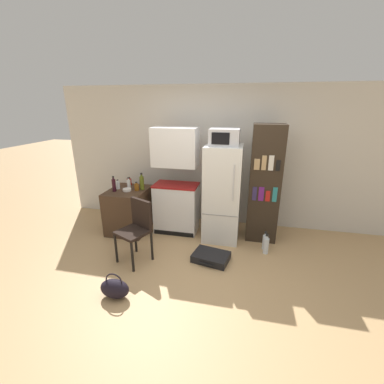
# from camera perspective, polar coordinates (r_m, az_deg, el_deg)

# --- Properties ---
(ground_plane) EXTENTS (24.00, 24.00, 0.00)m
(ground_plane) POSITION_cam_1_polar(r_m,az_deg,el_deg) (3.57, 0.13, -19.35)
(ground_plane) COLOR tan
(wall_back) EXTENTS (6.40, 0.10, 2.55)m
(wall_back) POSITION_cam_1_polar(r_m,az_deg,el_deg) (4.85, 7.59, 7.61)
(wall_back) COLOR beige
(wall_back) RESTS_ON ground_plane
(side_table) EXTENTS (0.66, 0.77, 0.78)m
(side_table) POSITION_cam_1_polar(r_m,az_deg,el_deg) (4.81, -13.80, -3.91)
(side_table) COLOR #422D1E
(side_table) RESTS_ON ground_plane
(kitchen_hutch) EXTENTS (0.77, 0.46, 1.86)m
(kitchen_hutch) POSITION_cam_1_polar(r_m,az_deg,el_deg) (4.49, -3.58, 1.39)
(kitchen_hutch) COLOR white
(kitchen_hutch) RESTS_ON ground_plane
(refrigerator) EXTENTS (0.59, 0.64, 1.60)m
(refrigerator) POSITION_cam_1_polar(r_m,az_deg,el_deg) (4.29, 6.76, -0.39)
(refrigerator) COLOR silver
(refrigerator) RESTS_ON ground_plane
(microwave) EXTENTS (0.46, 0.42, 0.26)m
(microwave) POSITION_cam_1_polar(r_m,az_deg,el_deg) (4.07, 7.26, 12.04)
(microwave) COLOR #B7B7BC
(microwave) RESTS_ON refrigerator
(bookshelf) EXTENTS (0.49, 0.38, 1.93)m
(bookshelf) POSITION_cam_1_polar(r_m,az_deg,el_deg) (4.35, 15.83, 1.56)
(bookshelf) COLOR #2D2319
(bookshelf) RESTS_ON ground_plane
(bottle_clear_short) EXTENTS (0.07, 0.07, 0.17)m
(bottle_clear_short) POSITION_cam_1_polar(r_m,az_deg,el_deg) (4.75, -16.14, 1.51)
(bottle_clear_short) COLOR silver
(bottle_clear_short) RESTS_ON side_table
(bottle_ketchup_red) EXTENTS (0.09, 0.09, 0.14)m
(bottle_ketchup_red) POSITION_cam_1_polar(r_m,az_deg,el_deg) (4.95, -13.79, 2.28)
(bottle_ketchup_red) COLOR #AD1914
(bottle_ketchup_red) RESTS_ON side_table
(bottle_milk_white) EXTENTS (0.07, 0.07, 0.20)m
(bottle_milk_white) POSITION_cam_1_polar(r_m,az_deg,el_deg) (4.74, -13.87, 1.81)
(bottle_milk_white) COLOR white
(bottle_milk_white) RESTS_ON side_table
(bottle_amber_beer) EXTENTS (0.08, 0.08, 0.15)m
(bottle_amber_beer) POSITION_cam_1_polar(r_m,az_deg,el_deg) (4.59, -12.20, 1.12)
(bottle_amber_beer) COLOR brown
(bottle_amber_beer) RESTS_ON side_table
(bottle_wine_dark) EXTENTS (0.07, 0.07, 0.27)m
(bottle_wine_dark) POSITION_cam_1_polar(r_m,az_deg,el_deg) (4.62, -16.98, 1.51)
(bottle_wine_dark) COLOR black
(bottle_wine_dark) RESTS_ON side_table
(bottle_olive_oil) EXTENTS (0.08, 0.08, 0.30)m
(bottle_olive_oil) POSITION_cam_1_polar(r_m,az_deg,el_deg) (4.60, -11.09, 2.05)
(bottle_olive_oil) COLOR #566619
(bottle_olive_oil) RESTS_ON side_table
(bowl) EXTENTS (0.15, 0.15, 0.04)m
(bowl) POSITION_cam_1_polar(r_m,az_deg,el_deg) (4.61, -14.24, 0.49)
(bowl) COLOR silver
(bowl) RESTS_ON side_table
(chair) EXTENTS (0.53, 0.53, 0.92)m
(chair) POSITION_cam_1_polar(r_m,az_deg,el_deg) (3.83, -12.10, -7.20)
(chair) COLOR black
(chair) RESTS_ON ground_plane
(suitcase_large_flat) EXTENTS (0.58, 0.47, 0.11)m
(suitcase_large_flat) POSITION_cam_1_polar(r_m,az_deg,el_deg) (3.95, 4.24, -14.20)
(suitcase_large_flat) COLOR black
(suitcase_large_flat) RESTS_ON ground_plane
(handbag) EXTENTS (0.36, 0.20, 0.33)m
(handbag) POSITION_cam_1_polar(r_m,az_deg,el_deg) (3.41, -16.80, -19.82)
(handbag) COLOR black
(handbag) RESTS_ON ground_plane
(water_bottle_front) EXTENTS (0.08, 0.08, 0.31)m
(water_bottle_front) POSITION_cam_1_polar(r_m,az_deg,el_deg) (4.33, 15.90, -10.59)
(water_bottle_front) COLOR silver
(water_bottle_front) RESTS_ON ground_plane
(water_bottle_middle) EXTENTS (0.08, 0.08, 0.33)m
(water_bottle_middle) POSITION_cam_1_polar(r_m,az_deg,el_deg) (4.22, 16.15, -11.30)
(water_bottle_middle) COLOR silver
(water_bottle_middle) RESTS_ON ground_plane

